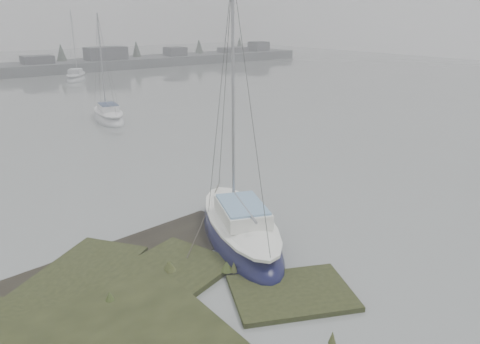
# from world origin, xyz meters

# --- Properties ---
(ground) EXTENTS (160.00, 160.00, 0.00)m
(ground) POSITION_xyz_m (0.00, 30.00, 0.00)
(ground) COLOR slate
(ground) RESTS_ON ground
(far_shoreline) EXTENTS (60.00, 8.00, 4.15)m
(far_shoreline) POSITION_xyz_m (26.84, 61.90, 0.85)
(far_shoreline) COLOR #4C4F51
(far_shoreline) RESTS_ON ground
(sailboat_main) EXTENTS (4.82, 7.51, 10.08)m
(sailboat_main) POSITION_xyz_m (1.49, 3.33, 0.31)
(sailboat_main) COLOR black
(sailboat_main) RESTS_ON ground
(sailboat_white) EXTENTS (3.12, 6.44, 8.71)m
(sailboat_white) POSITION_xyz_m (5.79, 26.04, 0.27)
(sailboat_white) COLOR silver
(sailboat_white) RESTS_ON ground
(sailboat_far_b) EXTENTS (5.09, 6.69, 9.17)m
(sailboat_far_b) POSITION_xyz_m (11.94, 51.32, 0.28)
(sailboat_far_b) COLOR #B3B9BC
(sailboat_far_b) RESTS_ON ground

